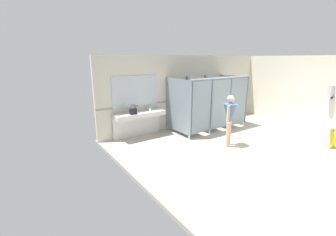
{
  "coord_description": "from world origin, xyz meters",
  "views": [
    {
      "loc": [
        -5.72,
        -3.58,
        2.58
      ],
      "look_at": [
        -2.71,
        0.85,
        1.16
      ],
      "focal_mm": 24.09,
      "sensor_mm": 36.0,
      "label": 1
    }
  ],
  "objects_px": {
    "soap_dispenser": "(137,109)",
    "wet_floor_sign": "(334,139)",
    "person_standing": "(230,115)",
    "paper_towel_dispenser_upper": "(331,92)",
    "paper_cup": "(150,110)",
    "handbag": "(133,111)"
  },
  "relations": [
    {
      "from": "paper_towel_dispenser_upper",
      "to": "wet_floor_sign",
      "type": "relative_size",
      "value": 0.88
    },
    {
      "from": "paper_cup",
      "to": "wet_floor_sign",
      "type": "distance_m",
      "value": 5.61
    },
    {
      "from": "wet_floor_sign",
      "to": "handbag",
      "type": "bearing_deg",
      "value": 139.52
    },
    {
      "from": "wet_floor_sign",
      "to": "paper_cup",
      "type": "bearing_deg",
      "value": 134.91
    },
    {
      "from": "paper_towel_dispenser_upper",
      "to": "paper_cup",
      "type": "relative_size",
      "value": 5.48
    },
    {
      "from": "handbag",
      "to": "soap_dispenser",
      "type": "xyz_separation_m",
      "value": [
        0.29,
        0.29,
        -0.01
      ]
    },
    {
      "from": "person_standing",
      "to": "wet_floor_sign",
      "type": "height_order",
      "value": "person_standing"
    },
    {
      "from": "handbag",
      "to": "wet_floor_sign",
      "type": "distance_m",
      "value": 6.06
    },
    {
      "from": "person_standing",
      "to": "wet_floor_sign",
      "type": "distance_m",
      "value": 3.15
    },
    {
      "from": "handbag",
      "to": "person_standing",
      "type": "bearing_deg",
      "value": -43.99
    },
    {
      "from": "person_standing",
      "to": "handbag",
      "type": "xyz_separation_m",
      "value": [
        -2.13,
        2.05,
        0.0
      ]
    },
    {
      "from": "paper_cup",
      "to": "soap_dispenser",
      "type": "bearing_deg",
      "value": 144.5
    },
    {
      "from": "wet_floor_sign",
      "to": "person_standing",
      "type": "bearing_deg",
      "value": 142.9
    },
    {
      "from": "handbag",
      "to": "paper_cup",
      "type": "bearing_deg",
      "value": 3.79
    },
    {
      "from": "paper_towel_dispenser_upper",
      "to": "soap_dispenser",
      "type": "height_order",
      "value": "paper_towel_dispenser_upper"
    },
    {
      "from": "wet_floor_sign",
      "to": "paper_towel_dispenser_upper",
      "type": "bearing_deg",
      "value": 28.36
    },
    {
      "from": "paper_towel_dispenser_upper",
      "to": "person_standing",
      "type": "xyz_separation_m",
      "value": [
        -4.05,
        0.99,
        -0.46
      ]
    },
    {
      "from": "soap_dispenser",
      "to": "wet_floor_sign",
      "type": "height_order",
      "value": "soap_dispenser"
    },
    {
      "from": "soap_dispenser",
      "to": "paper_cup",
      "type": "height_order",
      "value": "soap_dispenser"
    },
    {
      "from": "soap_dispenser",
      "to": "person_standing",
      "type": "bearing_deg",
      "value": -51.96
    },
    {
      "from": "paper_cup",
      "to": "wet_floor_sign",
      "type": "relative_size",
      "value": 0.16
    },
    {
      "from": "paper_towel_dispenser_upper",
      "to": "person_standing",
      "type": "relative_size",
      "value": 0.32
    }
  ]
}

